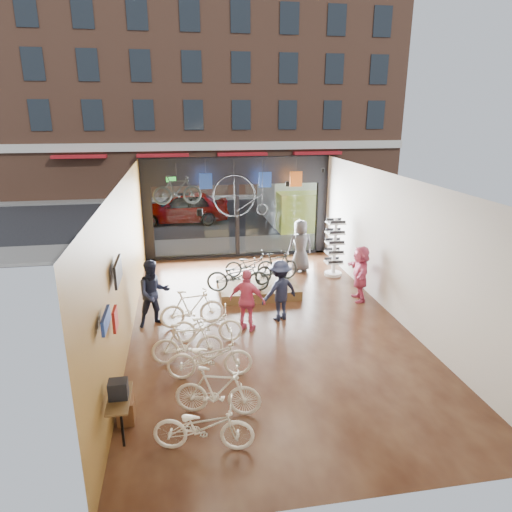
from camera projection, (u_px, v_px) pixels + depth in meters
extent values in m
cube|color=black|center=(267.00, 323.00, 12.20)|extent=(7.00, 12.00, 0.04)
cube|color=black|center=(268.00, 179.00, 11.05)|extent=(7.00, 12.00, 0.04)
cube|color=olive|center=(125.00, 261.00, 11.06)|extent=(0.04, 12.00, 3.80)
cube|color=beige|center=(396.00, 248.00, 12.19)|extent=(0.04, 12.00, 3.80)
cube|color=beige|center=(355.00, 388.00, 5.96)|extent=(7.00, 0.04, 3.80)
cube|color=#198C26|center=(171.00, 179.00, 16.42)|extent=(0.35, 0.06, 0.18)
cube|color=black|center=(217.00, 210.00, 26.30)|extent=(30.00, 18.00, 0.02)
cube|color=slate|center=(234.00, 246.00, 18.95)|extent=(30.00, 2.40, 0.12)
cube|color=slate|center=(212.00, 197.00, 30.04)|extent=(30.00, 2.00, 0.12)
cube|color=brown|center=(206.00, 87.00, 30.31)|extent=(26.00, 5.00, 14.00)
imported|color=gray|center=(181.00, 207.00, 22.91)|extent=(4.69, 1.89, 1.60)
imported|color=silver|center=(204.00, 426.00, 7.47)|extent=(1.76, 0.89, 0.88)
imported|color=silver|center=(218.00, 391.00, 8.33)|extent=(1.67, 0.86, 0.97)
imported|color=silver|center=(210.00, 357.00, 9.52)|extent=(1.81, 0.69, 0.94)
imported|color=silver|center=(187.00, 343.00, 10.10)|extent=(1.61, 0.51, 0.96)
imported|color=silver|center=(207.00, 325.00, 11.01)|extent=(1.74, 0.75, 0.89)
imported|color=silver|center=(192.00, 308.00, 11.82)|extent=(1.74, 0.72, 1.01)
cube|color=#483018|center=(257.00, 288.00, 14.14)|extent=(2.40, 1.80, 0.30)
imported|color=black|center=(238.00, 276.00, 13.36)|extent=(1.91, 0.89, 0.96)
imported|color=black|center=(277.00, 267.00, 14.07)|extent=(1.66, 1.09, 0.97)
imported|color=black|center=(250.00, 264.00, 14.57)|extent=(1.60, 0.67, 0.82)
imported|color=#161C33|center=(154.00, 293.00, 11.76)|extent=(1.03, 0.91, 1.78)
imported|color=#CC4C72|center=(247.00, 301.00, 11.50)|extent=(1.03, 0.83, 1.64)
imported|color=#161C33|center=(280.00, 290.00, 12.11)|extent=(1.23, 1.00, 1.67)
imported|color=#3F3F44|center=(300.00, 246.00, 15.88)|extent=(0.95, 0.67, 1.84)
imported|color=#CC4C72|center=(360.00, 273.00, 13.40)|extent=(0.76, 1.61, 1.67)
imported|color=black|center=(177.00, 190.00, 14.91)|extent=(1.60, 0.51, 0.95)
cube|color=#1E3F99|center=(206.00, 181.00, 15.98)|extent=(0.45, 0.03, 0.55)
cube|color=#1E3F99|center=(265.00, 180.00, 16.32)|extent=(0.45, 0.03, 0.55)
cube|color=#CC5919|center=(296.00, 179.00, 16.50)|extent=(0.45, 0.03, 0.55)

